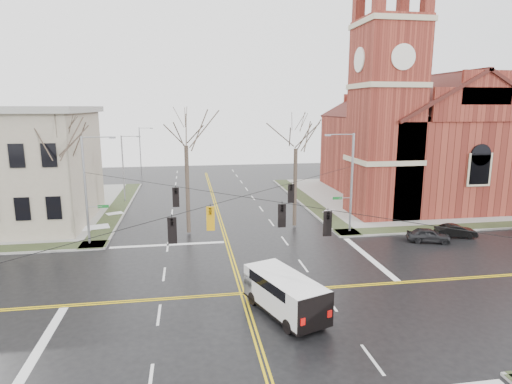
{
  "coord_description": "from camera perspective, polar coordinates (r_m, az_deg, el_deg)",
  "views": [
    {
      "loc": [
        -3.15,
        -24.74,
        11.47
      ],
      "look_at": [
        1.82,
        6.0,
        5.23
      ],
      "focal_mm": 30.0,
      "sensor_mm": 36.0,
      "label": 1
    }
  ],
  "objects": [
    {
      "name": "cargo_van",
      "position": [
        24.73,
        3.56,
        -12.98
      ],
      "size": [
        4.09,
        6.16,
        2.2
      ],
      "rotation": [
        0.0,
        0.0,
        0.35
      ],
      "color": "white",
      "rests_on": "ground"
    },
    {
      "name": "parked_car_b",
      "position": [
        42.18,
        25.09,
        -4.73
      ],
      "size": [
        3.67,
        1.81,
        1.16
      ],
      "primitive_type": "imported",
      "rotation": [
        0.0,
        0.0,
        1.4
      ],
      "color": "black",
      "rests_on": "ground"
    },
    {
      "name": "signal_pole_ne",
      "position": [
        39.57,
        12.41,
        1.58
      ],
      "size": [
        2.75,
        0.22,
        9.0
      ],
      "color": "gray",
      "rests_on": "ground"
    },
    {
      "name": "tree_nw_far",
      "position": [
        39.78,
        -24.39,
        5.17
      ],
      "size": [
        4.0,
        4.0,
        10.9
      ],
      "color": "#3B3125",
      "rests_on": "ground"
    },
    {
      "name": "sidewalks",
      "position": [
        27.42,
        -1.8,
        -13.23
      ],
      "size": [
        80.0,
        80.0,
        0.17
      ],
      "color": "gray",
      "rests_on": "ground"
    },
    {
      "name": "church",
      "position": [
        56.93,
        20.38,
        7.58
      ],
      "size": [
        24.28,
        27.48,
        27.5
      ],
      "color": "maroon",
      "rests_on": "ground"
    },
    {
      "name": "span_wires",
      "position": [
        25.49,
        -1.88,
        -0.61
      ],
      "size": [
        23.02,
        23.02,
        0.03
      ],
      "color": "black",
      "rests_on": "ground"
    },
    {
      "name": "signal_pole_nw",
      "position": [
        37.72,
        -21.54,
        0.58
      ],
      "size": [
        2.75,
        0.22,
        9.0
      ],
      "color": "gray",
      "rests_on": "ground"
    },
    {
      "name": "tree_nw_near",
      "position": [
        38.35,
        -9.33,
        6.9
      ],
      "size": [
        4.0,
        4.0,
        11.9
      ],
      "color": "#3B3125",
      "rests_on": "ground"
    },
    {
      "name": "ground",
      "position": [
        27.46,
        -1.8,
        -13.37
      ],
      "size": [
        120.0,
        120.0,
        0.0
      ],
      "primitive_type": "plane",
      "color": "black",
      "rests_on": "ground"
    },
    {
      "name": "streetlight_north_b",
      "position": [
        73.46,
        -15.07,
        5.48
      ],
      "size": [
        2.3,
        0.2,
        8.0
      ],
      "color": "gray",
      "rests_on": "ground"
    },
    {
      "name": "parked_car_a",
      "position": [
        39.79,
        22.0,
        -5.36
      ],
      "size": [
        3.85,
        2.46,
        1.22
      ],
      "primitive_type": "imported",
      "rotation": [
        0.0,
        0.0,
        1.26
      ],
      "color": "black",
      "rests_on": "ground"
    },
    {
      "name": "traffic_signals",
      "position": [
        25.02,
        -1.68,
        -2.6
      ],
      "size": [
        8.21,
        8.26,
        1.3
      ],
      "color": "black",
      "rests_on": "ground"
    },
    {
      "name": "road_markings",
      "position": [
        27.45,
        -1.8,
        -13.36
      ],
      "size": [
        100.0,
        100.0,
        0.01
      ],
      "color": "gold",
      "rests_on": "ground"
    },
    {
      "name": "streetlight_north_a",
      "position": [
        53.73,
        -17.16,
        3.34
      ],
      "size": [
        2.3,
        0.2,
        8.0
      ],
      "color": "gray",
      "rests_on": "ground"
    },
    {
      "name": "tree_ne",
      "position": [
        40.38,
        5.33,
        6.47
      ],
      "size": [
        4.0,
        4.0,
        11.16
      ],
      "color": "#3B3125",
      "rests_on": "ground"
    }
  ]
}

